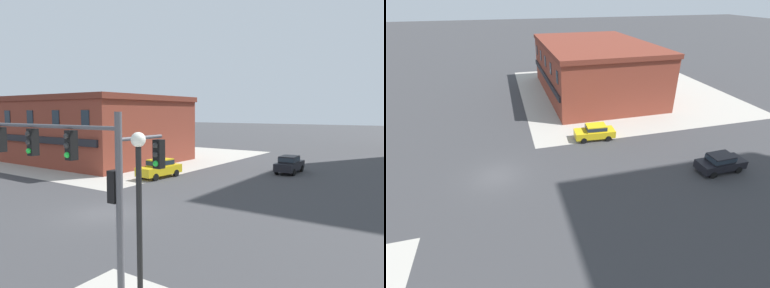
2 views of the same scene
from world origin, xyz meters
The scene contains 5 objects.
ground_plane centered at (0.00, 0.00, 0.00)m, with size 320.00×320.00×0.00m, color #38383A.
sidewalk_far_corner centered at (-20.00, 20.00, 0.00)m, with size 32.00×32.00×0.02m, color #A8A399.
car_main_northbound_near centered at (-4.58, 10.71, 0.92)m, with size 2.12×4.51×1.68m.
car_main_northbound_far centered at (4.35, 19.74, 0.92)m, with size 1.99×4.45×1.68m.
storefront_block_near_corner centered at (-20.27, 15.57, 3.89)m, with size 22.99×15.56×7.76m.
Camera 2 is at (21.63, 1.75, 14.50)m, focal length 26.16 mm.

